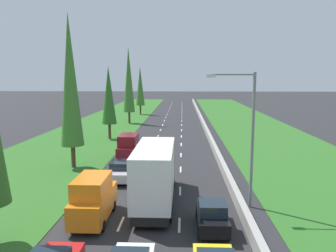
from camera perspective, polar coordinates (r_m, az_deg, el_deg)
name	(u,v)px	position (r m, az deg, el deg)	size (l,w,h in m)	color
ground_plane	(173,123)	(64.24, 0.80, 0.55)	(300.00, 300.00, 0.00)	#28282B
grass_verge_left	(108,122)	(65.83, -10.28, 0.62)	(14.00, 140.00, 0.04)	#2D6623
grass_verge_right	(247,123)	(65.41, 13.46, 0.47)	(14.00, 140.00, 0.04)	#2D6623
median_barrier	(202,121)	(64.27, 5.88, 0.89)	(0.44, 120.00, 0.85)	#9E9B93
lane_markings	(173,123)	(64.24, 0.80, 0.55)	(3.64, 116.00, 0.01)	white
black_hatchback_right_lane	(212,216)	(19.80, 7.56, -15.00)	(1.74, 3.90, 1.72)	black
orange_van_left_lane	(93,199)	(21.05, -12.68, -12.04)	(1.96, 4.90, 2.82)	orange
silver_sedan_left_lane	(121,170)	(28.85, -8.09, -7.55)	(1.82, 4.50, 1.64)	silver
maroon_van_left_lane	(129,148)	(35.02, -6.72, -3.71)	(1.96, 4.90, 2.82)	maroon
white_box_truck_centre_lane	(156,172)	(23.07, -2.14, -7.97)	(2.46, 9.40, 4.18)	black
poplar_tree_second	(70,81)	(32.69, -16.43, 7.46)	(2.17, 2.17, 14.62)	#4C3823
poplar_tree_third	(109,95)	(47.37, -10.12, 5.18)	(2.06, 2.06, 10.28)	#4C3823
poplar_tree_fourth	(129,80)	(63.38, -6.75, 7.84)	(2.16, 2.16, 14.34)	#4C3823
poplar_tree_fifth	(140,86)	(78.69, -4.80, 6.83)	(2.08, 2.08, 11.28)	#4C3823
street_light_mast	(247,130)	(22.31, 13.47, -0.73)	(3.20, 0.28, 9.00)	gray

